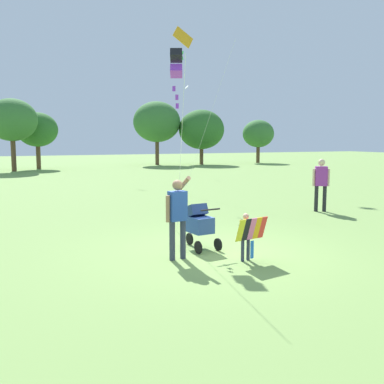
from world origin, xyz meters
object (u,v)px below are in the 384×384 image
at_px(kite_orange_delta, 184,42).
at_px(stroller, 199,222).
at_px(child_with_butterfly_kite, 247,232).
at_px(person_red_shirt, 321,181).
at_px(kite_adult_black, 176,64).
at_px(person_adult_flyer, 177,212).

bearing_deg(kite_orange_delta, stroller, -110.59).
xyz_separation_m(child_with_butterfly_kite, person_red_shirt, (5.47, 4.37, 0.46)).
height_order(kite_adult_black, kite_orange_delta, kite_orange_delta).
xyz_separation_m(child_with_butterfly_kite, stroller, (-0.47, 1.35, 0.01)).
relative_size(kite_orange_delta, person_red_shirt, 4.03).
height_order(child_with_butterfly_kite, kite_orange_delta, kite_orange_delta).
bearing_deg(person_red_shirt, kite_adult_black, -168.69).
distance_m(child_with_butterfly_kite, person_red_shirt, 7.02).
bearing_deg(person_adult_flyer, kite_adult_black, 68.75).
height_order(person_adult_flyer, kite_orange_delta, kite_orange_delta).
height_order(person_adult_flyer, person_red_shirt, person_red_shirt).
relative_size(stroller, kite_orange_delta, 0.15).
relative_size(kite_adult_black, person_red_shirt, 2.65).
relative_size(kite_adult_black, kite_orange_delta, 0.66).
distance_m(person_adult_flyer, stroller, 1.08).
xyz_separation_m(person_adult_flyer, stroller, (0.77, 0.65, -0.39)).
xyz_separation_m(stroller, person_red_shirt, (5.94, 3.02, 0.45)).
height_order(person_adult_flyer, stroller, person_adult_flyer).
height_order(child_with_butterfly_kite, stroller, stroller).
bearing_deg(kite_orange_delta, person_adult_flyer, -113.31).
distance_m(stroller, person_red_shirt, 6.68).
bearing_deg(child_with_butterfly_kite, person_adult_flyer, 150.71).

